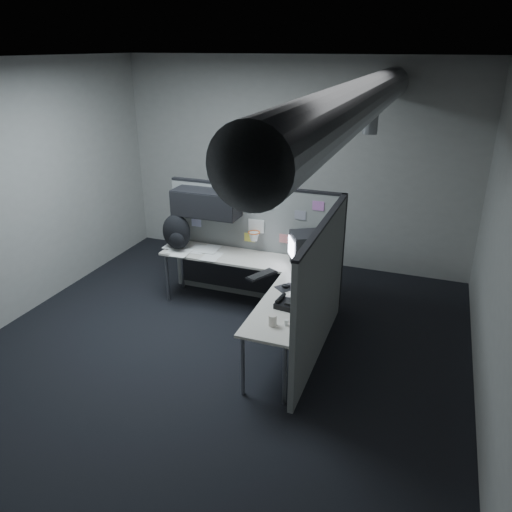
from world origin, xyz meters
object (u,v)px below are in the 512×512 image
at_px(monitor, 307,249).
at_px(phone, 285,303).
at_px(backpack, 177,233).
at_px(keyboard, 262,275).
at_px(desk, 255,276).

height_order(monitor, phone, monitor).
bearing_deg(backpack, keyboard, -27.17).
relative_size(monitor, backpack, 1.06).
relative_size(keyboard, phone, 1.82).
distance_m(desk, phone, 1.06).
height_order(desk, backpack, backpack).
bearing_deg(keyboard, monitor, 30.51).
relative_size(monitor, phone, 2.16).
distance_m(monitor, keyboard, 0.69).
bearing_deg(desk, monitor, 27.22).
distance_m(keyboard, phone, 0.79).
distance_m(desk, keyboard, 0.29).
height_order(monitor, backpack, backpack).
xyz_separation_m(keyboard, phone, (0.49, -0.62, 0.02)).
xyz_separation_m(desk, phone, (0.65, -0.82, 0.16)).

